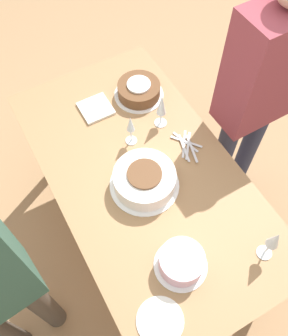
% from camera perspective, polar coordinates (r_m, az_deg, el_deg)
% --- Properties ---
extents(ground_plane, '(12.00, 12.00, 0.00)m').
position_cam_1_polar(ground_plane, '(2.52, 0.00, -9.73)').
color(ground_plane, '#A87F56').
extents(dining_table, '(1.59, 0.86, 0.78)m').
position_cam_1_polar(dining_table, '(1.92, 0.00, -2.57)').
color(dining_table, '#9E754C').
rests_on(dining_table, ground_plane).
extents(cake_center_white, '(0.33, 0.33, 0.11)m').
position_cam_1_polar(cake_center_white, '(1.74, 0.07, -1.81)').
color(cake_center_white, white).
rests_on(cake_center_white, dining_table).
extents(cake_front_chocolate, '(0.27, 0.27, 0.09)m').
position_cam_1_polar(cake_front_chocolate, '(2.09, -0.79, 11.79)').
color(cake_front_chocolate, white).
rests_on(cake_front_chocolate, dining_table).
extents(cake_back_decorated, '(0.23, 0.23, 0.10)m').
position_cam_1_polar(cake_back_decorated, '(1.60, 5.72, -14.07)').
color(cake_back_decorated, white).
rests_on(cake_back_decorated, dining_table).
extents(wine_glass_near, '(0.06, 0.06, 0.19)m').
position_cam_1_polar(wine_glass_near, '(1.82, -2.05, 6.46)').
color(wine_glass_near, silver).
rests_on(wine_glass_near, dining_table).
extents(wine_glass_far, '(0.07, 0.07, 0.21)m').
position_cam_1_polar(wine_glass_far, '(1.89, 2.69, 9.41)').
color(wine_glass_far, silver).
rests_on(wine_glass_far, dining_table).
extents(wine_glass_extra, '(0.07, 0.07, 0.22)m').
position_cam_1_polar(wine_glass_extra, '(1.60, 19.25, -10.41)').
color(wine_glass_extra, silver).
rests_on(wine_glass_extra, dining_table).
extents(dessert_plate_left, '(0.19, 0.19, 0.01)m').
position_cam_1_polar(dessert_plate_left, '(1.59, 2.47, -22.23)').
color(dessert_plate_left, white).
rests_on(dessert_plate_left, dining_table).
extents(fork_pile, '(0.22, 0.13, 0.02)m').
position_cam_1_polar(fork_pile, '(1.91, 6.51, 3.52)').
color(fork_pile, silver).
rests_on(fork_pile, dining_table).
extents(napkin_stack, '(0.16, 0.16, 0.02)m').
position_cam_1_polar(napkin_stack, '(2.06, -7.35, 9.00)').
color(napkin_stack, silver).
rests_on(napkin_stack, dining_table).
extents(person_cutting, '(0.23, 0.40, 1.60)m').
position_cam_1_polar(person_cutting, '(1.99, 17.29, 11.58)').
color(person_cutting, '#2D334C').
rests_on(person_cutting, ground_plane).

